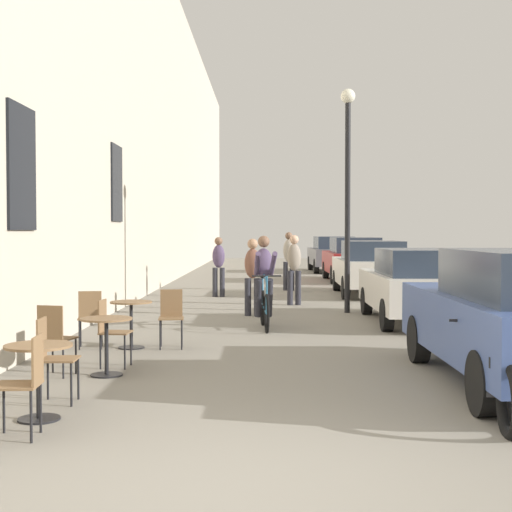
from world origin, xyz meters
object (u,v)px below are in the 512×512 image
object	(u,v)px
cafe_table_mid	(106,334)
cafe_chair_mid_toward_wall	(54,335)
parked_car_third	(370,267)
pedestrian_furthest	(289,258)
pedestrian_far	(219,263)
parked_car_fifth	(332,254)
cafe_chair_near_toward_wall	(52,354)
cafe_chair_far_toward_wall	(171,314)
street_lamp	(348,171)
pedestrian_mid	(294,266)
cyclist_on_bicycle	(264,284)
parked_motorcycle	(492,375)
cafe_chair_near_toward_street	(26,379)
cafe_chair_mid_toward_street	(110,328)
cafe_chair_far_toward_street	(90,315)
cafe_table_near	(39,365)
pedestrian_near	(253,272)
parked_car_second	(416,284)
cafe_table_far	(131,314)

from	to	relation	value
cafe_table_mid	cafe_chair_mid_toward_wall	world-z (taller)	cafe_chair_mid_toward_wall
parked_car_third	pedestrian_furthest	bearing A→B (deg)	144.84
pedestrian_far	parked_car_fifth	xyz separation A→B (m)	(4.22, 12.40, -0.11)
cafe_table_mid	parked_car_third	xyz separation A→B (m)	(4.91, 11.60, 0.27)
cafe_chair_near_toward_wall	cafe_chair_mid_toward_wall	world-z (taller)	same
pedestrian_far	parked_car_fifth	distance (m)	13.10
cafe_table_mid	cafe_chair_far_toward_wall	distance (m)	2.29
street_lamp	pedestrian_mid	bearing A→B (deg)	123.47
cyclist_on_bicycle	parked_motorcycle	world-z (taller)	cyclist_on_bicycle
cafe_table_mid	parked_car_fifth	distance (m)	23.95
cafe_chair_near_toward_street	cafe_chair_mid_toward_wall	world-z (taller)	same
cafe_chair_mid_toward_wall	pedestrian_mid	distance (m)	9.48
cafe_chair_near_toward_street	cafe_chair_far_toward_wall	size ratio (longest dim) A/B	1.00
street_lamp	parked_car_fifth	size ratio (longest dim) A/B	1.10
cafe_chair_far_toward_wall	parked_motorcycle	xyz separation A→B (m)	(3.65, -4.18, -0.11)
cafe_chair_mid_toward_street	pedestrian_mid	xyz separation A→B (m)	(2.74, 8.23, 0.44)
cafe_table_mid	cafe_chair_far_toward_street	xyz separation A→B (m)	(-0.69, 2.08, -0.00)
cafe_chair_near_toward_street	cafe_table_mid	bearing A→B (deg)	87.87
cafe_chair_far_toward_wall	pedestrian_mid	bearing A→B (deg)	71.93
cafe_table_mid	cyclist_on_bicycle	bearing A→B (deg)	66.94
cafe_chair_near_toward_street	cyclist_on_bicycle	xyz separation A→B (m)	(2.05, 7.33, 0.29)
cafe_chair_near_toward_wall	cafe_table_mid	size ratio (longest dim) A/B	1.24
cyclist_on_bicycle	street_lamp	world-z (taller)	street_lamp
cafe_chair_far_toward_street	pedestrian_furthest	size ratio (longest dim) A/B	0.50
cafe_table_near	cafe_chair_near_toward_street	bearing A→B (deg)	-82.88
cafe_chair_mid_toward_street	pedestrian_near	world-z (taller)	pedestrian_near
pedestrian_mid	parked_car_fifth	bearing A→B (deg)	81.28
cafe_chair_far_toward_wall	parked_motorcycle	size ratio (longest dim) A/B	0.41
cafe_table_near	parked_car_fifth	bearing A→B (deg)	78.75
pedestrian_far	pedestrian_furthest	world-z (taller)	pedestrian_furthest
parked_car_second	parked_motorcycle	world-z (taller)	parked_car_second
cafe_chair_far_toward_wall	pedestrian_far	xyz separation A→B (m)	(0.17, 8.81, 0.40)
cafe_table_near	cafe_chair_far_toward_wall	bearing A→B (deg)	80.94
street_lamp	cafe_chair_far_toward_wall	bearing A→B (deg)	-123.54
pedestrian_far	parked_car_second	bearing A→B (deg)	-53.44
cyclist_on_bicycle	parked_car_fifth	distance (m)	19.10
cafe_table_mid	pedestrian_mid	world-z (taller)	pedestrian_mid
cafe_chair_near_toward_wall	pedestrian_mid	size ratio (longest dim) A/B	0.52
pedestrian_near	pedestrian_mid	size ratio (longest dim) A/B	0.96
cafe_chair_mid_toward_wall	pedestrian_furthest	distance (m)	13.67
cafe_table_far	parked_car_fifth	xyz separation A→B (m)	(5.00, 21.29, 0.29)
pedestrian_furthest	parked_car_third	xyz separation A→B (m)	(2.24, -1.58, -0.21)
cafe_chair_mid_toward_wall	parked_car_fifth	bearing A→B (deg)	76.75
cafe_chair_far_toward_wall	cyclist_on_bicycle	world-z (taller)	cyclist_on_bicycle
cafe_chair_near_toward_street	cafe_chair_near_toward_wall	world-z (taller)	same
cafe_chair_near_toward_wall	parked_motorcycle	size ratio (longest dim) A/B	0.41
cafe_table_far	parked_car_second	xyz separation A→B (m)	(5.01, 3.18, 0.23)
cafe_chair_near_toward_wall	parked_car_third	distance (m)	14.05
cafe_table_far	pedestrian_far	bearing A→B (deg)	85.03
parked_motorcycle	cafe_chair_near_toward_street	bearing A→B (deg)	-169.21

